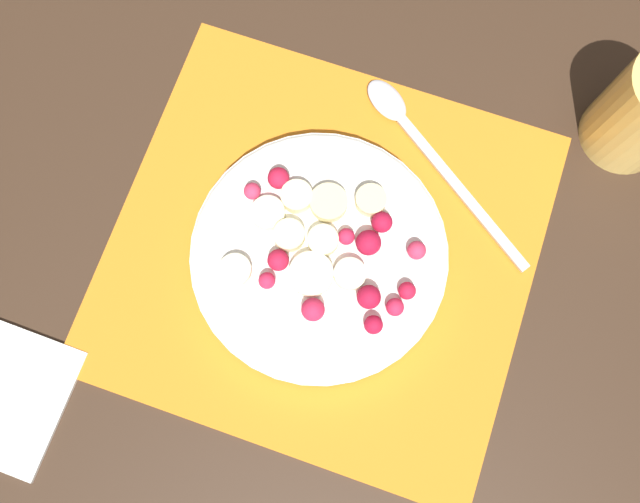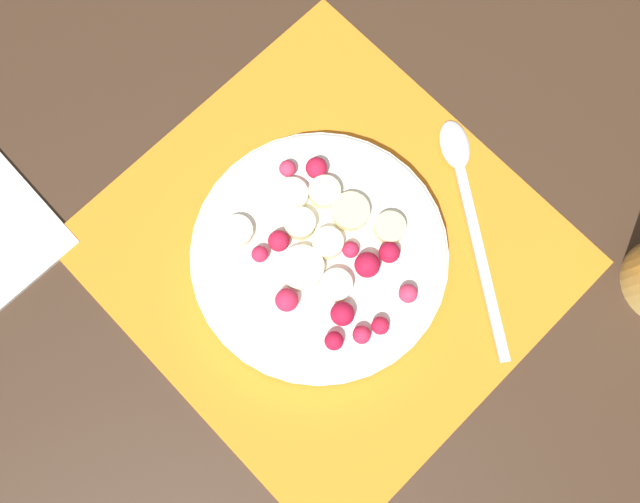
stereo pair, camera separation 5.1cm
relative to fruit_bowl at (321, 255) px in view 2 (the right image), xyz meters
name	(u,v)px [view 2 (the right image)]	position (x,y,z in m)	size (l,w,h in m)	color
ground_plane	(327,253)	(0.00, 0.01, -0.02)	(3.00, 3.00, 0.00)	#382619
placemat	(327,252)	(0.00, 0.01, -0.02)	(0.37, 0.35, 0.01)	orange
fruit_bowl	(321,255)	(0.00, 0.00, 0.00)	(0.22, 0.22, 0.05)	silver
spoon	(465,189)	(0.04, 0.14, -0.01)	(0.19, 0.14, 0.01)	silver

